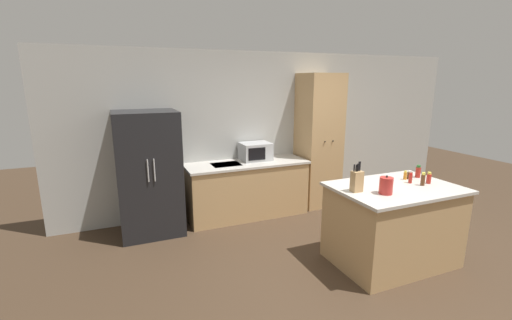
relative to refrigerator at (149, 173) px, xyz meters
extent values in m
plane|color=#423021|center=(2.19, -1.92, -0.87)|extent=(14.00, 14.00, 0.00)
cube|color=#B2B2AD|center=(2.19, 0.41, 0.43)|extent=(7.20, 0.06, 2.60)
cube|color=black|center=(0.00, 0.00, 0.00)|extent=(0.84, 0.75, 1.74)
cylinder|color=silver|center=(-0.04, -0.39, 0.14)|extent=(0.02, 0.02, 0.30)
cylinder|color=silver|center=(0.04, -0.39, 0.14)|extent=(0.02, 0.02, 0.30)
cube|color=tan|center=(1.49, 0.05, -0.45)|extent=(1.89, 0.65, 0.85)
cube|color=beige|center=(1.49, 0.05, -0.01)|extent=(1.93, 0.69, 0.03)
cube|color=#9EA0A3|center=(1.15, 0.05, 0.00)|extent=(0.44, 0.34, 0.01)
cube|color=tan|center=(2.82, 0.07, 0.26)|extent=(0.64, 0.60, 2.26)
sphere|color=black|center=(2.74, -0.24, 0.30)|extent=(0.02, 0.02, 0.02)
sphere|color=black|center=(2.90, -0.24, 0.30)|extent=(0.02, 0.02, 0.02)
cube|color=tan|center=(2.56, -1.98, -0.42)|extent=(1.37, 0.93, 0.91)
cube|color=beige|center=(2.56, -1.98, 0.06)|extent=(1.43, 0.99, 0.03)
cube|color=#B2B5B7|center=(1.69, 0.16, 0.15)|extent=(0.47, 0.39, 0.28)
cube|color=black|center=(1.63, -0.04, 0.15)|extent=(0.28, 0.01, 0.20)
cube|color=tan|center=(2.01, -1.95, 0.19)|extent=(0.12, 0.09, 0.23)
cylinder|color=black|center=(1.98, -1.94, 0.35)|extent=(0.02, 0.02, 0.08)
cylinder|color=black|center=(1.99, -1.95, 0.34)|extent=(0.02, 0.02, 0.08)
cylinder|color=black|center=(2.01, -1.95, 0.35)|extent=(0.02, 0.02, 0.09)
cylinder|color=black|center=(2.03, -1.95, 0.36)|extent=(0.02, 0.02, 0.11)
cylinder|color=black|center=(2.05, -1.94, 0.36)|extent=(0.02, 0.02, 0.11)
cylinder|color=orange|center=(2.88, -1.80, 0.12)|extent=(0.04, 0.04, 0.09)
cylinder|color=#E5DB4C|center=(2.88, -1.80, 0.18)|extent=(0.03, 0.03, 0.02)
cylinder|color=#B2281E|center=(3.10, -1.79, 0.14)|extent=(0.06, 0.06, 0.13)
cylinder|color=#286628|center=(3.10, -1.79, 0.22)|extent=(0.05, 0.05, 0.03)
cylinder|color=#B2281E|center=(3.01, -2.04, 0.13)|extent=(0.05, 0.05, 0.11)
cylinder|color=#E5DB4C|center=(3.01, -2.04, 0.20)|extent=(0.04, 0.04, 0.02)
cylinder|color=#563319|center=(2.87, -2.07, 0.14)|extent=(0.05, 0.05, 0.13)
cylinder|color=#E5DB4C|center=(2.87, -2.07, 0.22)|extent=(0.04, 0.04, 0.03)
cylinder|color=#563319|center=(2.95, -1.81, 0.12)|extent=(0.06, 0.06, 0.09)
cylinder|color=silver|center=(2.95, -1.81, 0.17)|extent=(0.05, 0.05, 0.02)
cylinder|color=#B2281E|center=(2.82, -1.94, 0.13)|extent=(0.04, 0.04, 0.10)
cylinder|color=red|center=(2.82, -1.94, 0.19)|extent=(0.03, 0.03, 0.02)
cylinder|color=#B72D28|center=(2.25, -2.14, 0.17)|extent=(0.14, 0.14, 0.18)
sphere|color=#262628|center=(2.25, -2.14, 0.27)|extent=(0.02, 0.02, 0.02)
camera|label=1|loc=(-0.40, -4.84, 1.27)|focal=24.00mm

